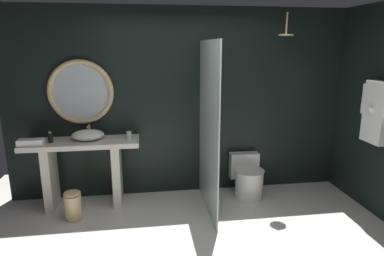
% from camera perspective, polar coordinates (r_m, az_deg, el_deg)
% --- Properties ---
extents(back_wall_panel, '(4.80, 0.10, 2.60)m').
position_cam_1_polar(back_wall_panel, '(4.68, -1.54, 4.29)').
color(back_wall_panel, black).
rests_on(back_wall_panel, ground_plane).
extents(vanity_counter, '(1.46, 0.48, 0.90)m').
position_cam_1_polar(vanity_counter, '(4.59, -18.17, -5.80)').
color(vanity_counter, silver).
rests_on(vanity_counter, ground_plane).
extents(vessel_sink, '(0.41, 0.34, 0.17)m').
position_cam_1_polar(vessel_sink, '(4.50, -17.46, -1.13)').
color(vessel_sink, white).
rests_on(vessel_sink, vanity_counter).
extents(tumbler_cup, '(0.06, 0.06, 0.11)m').
position_cam_1_polar(tumbler_cup, '(4.40, -10.78, -1.23)').
color(tumbler_cup, silver).
rests_on(tumbler_cup, vanity_counter).
extents(soap_dispenser, '(0.06, 0.06, 0.14)m').
position_cam_1_polar(soap_dispenser, '(4.54, -23.16, -1.53)').
color(soap_dispenser, black).
rests_on(soap_dispenser, vanity_counter).
extents(round_wall_mirror, '(0.85, 0.06, 0.85)m').
position_cam_1_polar(round_wall_mirror, '(4.60, -18.56, 5.86)').
color(round_wall_mirror, '#D6B77F').
extents(shower_glass_panel, '(0.02, 1.20, 2.15)m').
position_cam_1_polar(shower_glass_panel, '(4.13, 2.84, -0.18)').
color(shower_glass_panel, silver).
rests_on(shower_glass_panel, ground_plane).
extents(rain_shower_head, '(0.19, 0.19, 0.29)m').
position_cam_1_polar(rain_shower_head, '(4.59, 15.87, 15.44)').
color(rain_shower_head, '#D6B77F').
extents(hanging_bathrobe, '(0.20, 0.53, 0.81)m').
position_cam_1_polar(hanging_bathrobe, '(4.54, 29.19, 2.75)').
color(hanging_bathrobe, '#D6B77F').
extents(toilet, '(0.42, 0.57, 0.57)m').
position_cam_1_polar(toilet, '(4.82, 9.55, -8.51)').
color(toilet, white).
rests_on(toilet, ground_plane).
extents(waste_bin, '(0.21, 0.21, 0.37)m').
position_cam_1_polar(waste_bin, '(4.42, -19.77, -12.32)').
color(waste_bin, '#D6B77F').
rests_on(waste_bin, ground_plane).
extents(folded_hand_towel, '(0.30, 0.15, 0.08)m').
position_cam_1_polar(folded_hand_towel, '(4.50, -25.96, -2.25)').
color(folded_hand_towel, white).
rests_on(folded_hand_towel, vanity_counter).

